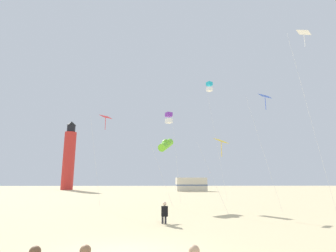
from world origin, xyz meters
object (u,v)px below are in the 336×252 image
(rv_van_cream, at_px, (191,184))
(lighthouse_distant, at_px, (69,157))
(kite_flyer_standing, at_px, (164,212))
(kite_diamond_white, at_px, (304,40))
(kite_diamond_gold, at_px, (221,143))
(kite_box_cyan, at_px, (209,87))
(kite_diamond_scarlet, at_px, (105,120))
(kite_box_violet, at_px, (169,118))
(kite_diamond_blue, at_px, (265,100))
(kite_tube_lime, at_px, (166,144))

(rv_van_cream, bearing_deg, lighthouse_distant, 158.09)
(kite_flyer_standing, distance_m, kite_diamond_white, 16.07)
(kite_diamond_white, distance_m, kite_diamond_gold, 9.85)
(kite_box_cyan, bearing_deg, kite_diamond_gold, -98.08)
(rv_van_cream, bearing_deg, kite_diamond_scarlet, -114.95)
(kite_diamond_white, relative_size, kite_diamond_gold, 2.47)
(kite_diamond_gold, xyz_separation_m, lighthouse_distant, (-26.47, 45.47, 2.79))
(kite_box_violet, distance_m, kite_diamond_blue, 10.03)
(kite_flyer_standing, xyz_separation_m, kite_diamond_blue, (8.65, 6.32, 8.29))
(kite_box_violet, bearing_deg, rv_van_cream, 78.31)
(kite_diamond_gold, relative_size, kite_box_violet, 0.58)
(kite_diamond_scarlet, bearing_deg, kite_box_cyan, 31.07)
(kite_diamond_white, bearing_deg, kite_box_violet, 134.83)
(kite_diamond_gold, relative_size, kite_diamond_blue, 0.57)
(kite_flyer_standing, height_order, lighthouse_distant, lighthouse_distant)
(kite_diamond_scarlet, height_order, kite_diamond_white, kite_diamond_white)
(kite_diamond_scarlet, xyz_separation_m, kite_diamond_white, (15.68, -6.15, 4.81))
(kite_tube_lime, bearing_deg, kite_diamond_gold, -47.27)
(kite_diamond_gold, distance_m, kite_tube_lime, 5.96)
(kite_diamond_white, bearing_deg, lighthouse_distant, 124.29)
(kite_tube_lime, bearing_deg, kite_box_cyan, 48.48)
(kite_diamond_gold, bearing_deg, kite_box_cyan, 81.92)
(kite_diamond_gold, bearing_deg, lighthouse_distant, 120.21)
(kite_box_violet, bearing_deg, kite_diamond_scarlet, -149.07)
(kite_diamond_white, bearing_deg, kite_diamond_scarlet, 158.58)
(kite_box_violet, height_order, kite_box_cyan, kite_box_cyan)
(rv_van_cream, bearing_deg, kite_box_violet, -106.45)
(kite_box_cyan, xyz_separation_m, rv_van_cream, (0.88, 25.94, -12.12))
(kite_diamond_gold, xyz_separation_m, kite_box_cyan, (1.51, 10.63, 8.46))
(kite_diamond_blue, xyz_separation_m, lighthouse_distant, (-30.72, 44.17, -1.07))
(kite_tube_lime, distance_m, kite_box_cyan, 11.57)
(kite_tube_lime, relative_size, rv_van_cream, 0.94)
(kite_diamond_gold, bearing_deg, rv_van_cream, 86.27)
(kite_flyer_standing, bearing_deg, kite_diamond_scarlet, -62.80)
(kite_diamond_blue, xyz_separation_m, rv_van_cream, (-1.86, 35.26, -7.52))
(kite_flyer_standing, relative_size, rv_van_cream, 0.18)
(kite_box_cyan, distance_m, kite_diamond_blue, 10.75)
(kite_tube_lime, bearing_deg, kite_box_violet, 82.64)
(kite_diamond_gold, distance_m, rv_van_cream, 36.82)
(kite_diamond_white, bearing_deg, kite_box_cyan, 109.47)
(kite_diamond_scarlet, xyz_separation_m, kite_tube_lime, (5.59, 0.45, -2.17))
(kite_box_violet, height_order, lighthouse_distant, lighthouse_distant)
(kite_diamond_scarlet, bearing_deg, kite_diamond_blue, -10.69)
(kite_diamond_scarlet, xyz_separation_m, kite_diamond_gold, (9.62, -3.92, -2.63))
(kite_tube_lime, xyz_separation_m, kite_box_violet, (0.41, 3.14, 3.28))
(kite_diamond_white, relative_size, lighthouse_distant, 0.80)
(kite_diamond_scarlet, distance_m, kite_box_cyan, 14.24)
(kite_diamond_white, distance_m, lighthouse_distant, 57.92)
(kite_flyer_standing, relative_size, kite_diamond_white, 0.09)
(kite_tube_lime, height_order, kite_box_violet, kite_box_violet)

